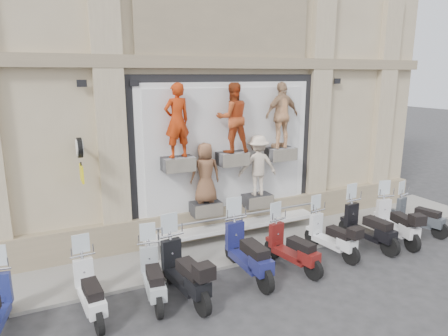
{
  "coord_description": "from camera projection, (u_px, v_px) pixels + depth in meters",
  "views": [
    {
      "loc": [
        -4.74,
        -6.88,
        4.55
      ],
      "look_at": [
        -0.58,
        1.9,
        2.26
      ],
      "focal_mm": 32.0,
      "sensor_mm": 36.0,
      "label": 1
    }
  ],
  "objects": [
    {
      "name": "scooter_i",
      "position": [
        397.0,
        214.0,
        11.0
      ],
      "size": [
        0.96,
        2.03,
        1.59
      ],
      "primitive_type": null,
      "rotation": [
        0.0,
        0.0,
        -0.21
      ],
      "color": "silver",
      "rests_on": "ground"
    },
    {
      "name": "scooter_j",
      "position": [
        419.0,
        209.0,
        11.64
      ],
      "size": [
        0.92,
        1.84,
        1.44
      ],
      "primitive_type": null,
      "rotation": [
        0.0,
        0.0,
        0.24
      ],
      "color": "#33373E",
      "rests_on": "ground"
    },
    {
      "name": "scooter_h",
      "position": [
        369.0,
        218.0,
        10.65
      ],
      "size": [
        0.75,
        2.02,
        1.61
      ],
      "primitive_type": null,
      "rotation": [
        0.0,
        0.0,
        0.09
      ],
      "color": "black",
      "rests_on": "ground"
    },
    {
      "name": "clock_sign_bracket",
      "position": [
        80.0,
        154.0,
        8.97
      ],
      "size": [
        0.1,
        0.8,
        1.02
      ],
      "color": "black",
      "rests_on": "ground"
    },
    {
      "name": "scooter_c",
      "position": [
        153.0,
        267.0,
        8.1
      ],
      "size": [
        0.74,
        1.85,
        1.47
      ],
      "primitive_type": null,
      "rotation": [
        0.0,
        0.0,
        -0.12
      ],
      "color": "#979EA4",
      "rests_on": "ground"
    },
    {
      "name": "building",
      "position": [
        176.0,
        31.0,
        13.85
      ],
      "size": [
        14.0,
        8.6,
        12.0
      ],
      "primitive_type": null,
      "color": "#C3B28E",
      "rests_on": "ground"
    },
    {
      "name": "sidewalk",
      "position": [
        240.0,
        243.0,
        10.91
      ],
      "size": [
        16.0,
        2.2,
        0.08
      ],
      "primitive_type": "cube",
      "color": "gray",
      "rests_on": "ground"
    },
    {
      "name": "shop_vitrine",
      "position": [
        233.0,
        151.0,
        10.95
      ],
      "size": [
        5.6,
        0.87,
        4.3
      ],
      "color": "black",
      "rests_on": "ground"
    },
    {
      "name": "guard_rail",
      "position": [
        242.0,
        230.0,
        10.72
      ],
      "size": [
        5.06,
        0.1,
        0.93
      ],
      "primitive_type": null,
      "color": "#9EA0A5",
      "rests_on": "ground"
    },
    {
      "name": "scooter_e",
      "position": [
        248.0,
        242.0,
        9.01
      ],
      "size": [
        0.63,
        2.12,
        1.72
      ],
      "primitive_type": null,
      "rotation": [
        0.0,
        0.0,
        0.01
      ],
      "color": "#171A50",
      "rests_on": "ground"
    },
    {
      "name": "scooter_f",
      "position": [
        293.0,
        239.0,
        9.43
      ],
      "size": [
        0.88,
        1.92,
        1.5
      ],
      "primitive_type": null,
      "rotation": [
        0.0,
        0.0,
        0.19
      ],
      "color": "#5B110F",
      "rests_on": "ground"
    },
    {
      "name": "scooter_g",
      "position": [
        332.0,
        228.0,
        10.18
      ],
      "size": [
        0.75,
        1.85,
        1.46
      ],
      "primitive_type": null,
      "rotation": [
        0.0,
        0.0,
        0.13
      ],
      "color": "silver",
      "rests_on": "ground"
    },
    {
      "name": "ground",
      "position": [
        283.0,
        280.0,
        9.07
      ],
      "size": [
        90.0,
        90.0,
        0.0
      ],
      "primitive_type": "plane",
      "color": "#2B2B2D",
      "rests_on": "ground"
    },
    {
      "name": "scooter_b",
      "position": [
        89.0,
        281.0,
        7.56
      ],
      "size": [
        0.66,
        1.83,
        1.46
      ],
      "primitive_type": null,
      "rotation": [
        0.0,
        0.0,
        0.07
      ],
      "color": "silver",
      "rests_on": "ground"
    },
    {
      "name": "scooter_d",
      "position": [
        184.0,
        261.0,
        8.15
      ],
      "size": [
        0.84,
        2.1,
        1.66
      ],
      "primitive_type": null,
      "rotation": [
        0.0,
        0.0,
        0.12
      ],
      "color": "black",
      "rests_on": "ground"
    }
  ]
}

